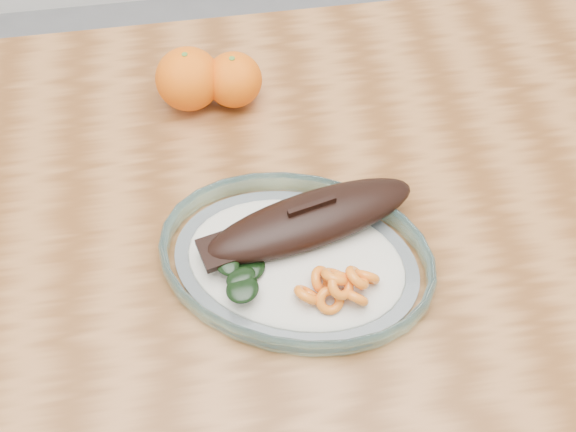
% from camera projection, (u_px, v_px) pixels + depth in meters
% --- Properties ---
extents(ground, '(3.00, 3.00, 0.00)m').
position_uv_depth(ground, '(261.00, 432.00, 1.51)').
color(ground, slate).
rests_on(ground, ground).
extents(dining_table, '(1.20, 0.80, 0.75)m').
position_uv_depth(dining_table, '(246.00, 261.00, 0.98)').
color(dining_table, brown).
rests_on(dining_table, ground).
extents(plated_meal, '(0.76, 0.76, 0.08)m').
position_uv_depth(plated_meal, '(297.00, 255.00, 0.85)').
color(plated_meal, white).
rests_on(plated_meal, dining_table).
extents(orange_left, '(0.09, 0.09, 0.09)m').
position_uv_depth(orange_left, '(188.00, 79.00, 0.99)').
color(orange_left, '#FF6505').
rests_on(orange_left, dining_table).
extents(orange_right, '(0.08, 0.08, 0.08)m').
position_uv_depth(orange_right, '(234.00, 80.00, 1.00)').
color(orange_right, '#FF6505').
rests_on(orange_right, dining_table).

